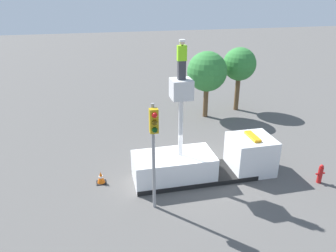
{
  "coord_description": "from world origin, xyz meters",
  "views": [
    {
      "loc": [
        -4.55,
        -13.81,
        9.03
      ],
      "look_at": [
        -1.59,
        -0.98,
        3.42
      ],
      "focal_mm": 35.0,
      "sensor_mm": 36.0,
      "label": 1
    }
  ],
  "objects_px": {
    "bucket_truck": "(205,161)",
    "worker": "(182,60)",
    "tree_right_bg": "(207,72)",
    "traffic_cone_rear": "(101,178)",
    "tree_left_bg": "(239,65)",
    "traffic_light_pole": "(154,138)",
    "fire_hydrant": "(320,174)"
  },
  "relations": [
    {
      "from": "worker",
      "to": "tree_right_bg",
      "type": "relative_size",
      "value": 0.36
    },
    {
      "from": "worker",
      "to": "tree_right_bg",
      "type": "bearing_deg",
      "value": 62.95
    },
    {
      "from": "worker",
      "to": "tree_left_bg",
      "type": "distance_m",
      "value": 11.62
    },
    {
      "from": "traffic_cone_rear",
      "to": "bucket_truck",
      "type": "bearing_deg",
      "value": -5.74
    },
    {
      "from": "traffic_light_pole",
      "to": "traffic_cone_rear",
      "type": "xyz_separation_m",
      "value": [
        -2.23,
        2.64,
        -3.16
      ]
    },
    {
      "from": "tree_right_bg",
      "to": "tree_left_bg",
      "type": "bearing_deg",
      "value": 16.53
    },
    {
      "from": "fire_hydrant",
      "to": "traffic_cone_rear",
      "type": "distance_m",
      "value": 10.89
    },
    {
      "from": "worker",
      "to": "fire_hydrant",
      "type": "xyz_separation_m",
      "value": [
        6.69,
        -1.89,
        -5.59
      ]
    },
    {
      "from": "worker",
      "to": "tree_right_bg",
      "type": "distance_m",
      "value": 9.46
    },
    {
      "from": "bucket_truck",
      "to": "tree_right_bg",
      "type": "relative_size",
      "value": 1.49
    },
    {
      "from": "tree_left_bg",
      "to": "worker",
      "type": "bearing_deg",
      "value": -128.08
    },
    {
      "from": "worker",
      "to": "traffic_light_pole",
      "type": "height_order",
      "value": "worker"
    },
    {
      "from": "bucket_truck",
      "to": "worker",
      "type": "distance_m",
      "value": 5.38
    },
    {
      "from": "traffic_light_pole",
      "to": "tree_right_bg",
      "type": "bearing_deg",
      "value": 60.29
    },
    {
      "from": "traffic_cone_rear",
      "to": "tree_left_bg",
      "type": "height_order",
      "value": "tree_left_bg"
    },
    {
      "from": "traffic_light_pole",
      "to": "traffic_cone_rear",
      "type": "bearing_deg",
      "value": 130.21
    },
    {
      "from": "tree_right_bg",
      "to": "worker",
      "type": "bearing_deg",
      "value": -117.05
    },
    {
      "from": "bucket_truck",
      "to": "traffic_light_pole",
      "type": "bearing_deg",
      "value": -144.72
    },
    {
      "from": "traffic_cone_rear",
      "to": "tree_right_bg",
      "type": "relative_size",
      "value": 0.13
    },
    {
      "from": "traffic_light_pole",
      "to": "fire_hydrant",
      "type": "distance_m",
      "value": 8.89
    },
    {
      "from": "traffic_light_pole",
      "to": "tree_left_bg",
      "type": "distance_m",
      "value": 14.06
    },
    {
      "from": "bucket_truck",
      "to": "tree_left_bg",
      "type": "xyz_separation_m",
      "value": [
        5.71,
        8.94,
        2.74
      ]
    },
    {
      "from": "worker",
      "to": "tree_right_bg",
      "type": "height_order",
      "value": "worker"
    },
    {
      "from": "traffic_light_pole",
      "to": "tree_left_bg",
      "type": "bearing_deg",
      "value": 51.81
    },
    {
      "from": "bucket_truck",
      "to": "traffic_cone_rear",
      "type": "relative_size",
      "value": 11.54
    },
    {
      "from": "tree_left_bg",
      "to": "tree_right_bg",
      "type": "xyz_separation_m",
      "value": [
        -2.88,
        -0.85,
        -0.19
      ]
    },
    {
      "from": "traffic_cone_rear",
      "to": "tree_left_bg",
      "type": "distance_m",
      "value": 14.18
    },
    {
      "from": "bucket_truck",
      "to": "worker",
      "type": "xyz_separation_m",
      "value": [
        -1.3,
        0.0,
        5.22
      ]
    },
    {
      "from": "worker",
      "to": "tree_left_bg",
      "type": "relative_size",
      "value": 0.36
    },
    {
      "from": "fire_hydrant",
      "to": "traffic_cone_rear",
      "type": "relative_size",
      "value": 1.61
    },
    {
      "from": "fire_hydrant",
      "to": "tree_left_bg",
      "type": "xyz_separation_m",
      "value": [
        0.31,
        10.83,
        3.11
      ]
    },
    {
      "from": "traffic_light_pole",
      "to": "tree_left_bg",
      "type": "relative_size",
      "value": 0.99
    }
  ]
}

